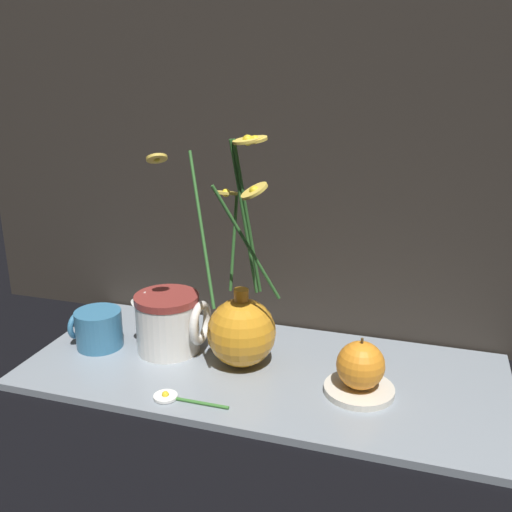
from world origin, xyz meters
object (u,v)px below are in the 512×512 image
object	(u,v)px
yellow_mug	(98,329)
orange_fruit	(361,365)
vase_with_flowers	(241,327)
ceramic_pitcher	(169,320)

from	to	relation	value
yellow_mug	orange_fruit	distance (m)	0.46
vase_with_flowers	orange_fruit	size ratio (longest dim) A/B	4.69
ceramic_pitcher	orange_fruit	size ratio (longest dim) A/B	1.66
orange_fruit	vase_with_flowers	bearing A→B (deg)	170.94
yellow_mug	ceramic_pitcher	size ratio (longest dim) A/B	0.68
vase_with_flowers	yellow_mug	distance (m)	0.26
vase_with_flowers	yellow_mug	bearing A→B (deg)	-177.14
ceramic_pitcher	yellow_mug	bearing A→B (deg)	-169.38
orange_fruit	yellow_mug	bearing A→B (deg)	177.69
ceramic_pitcher	orange_fruit	xyz separation A→B (m)	(0.33, -0.04, -0.01)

